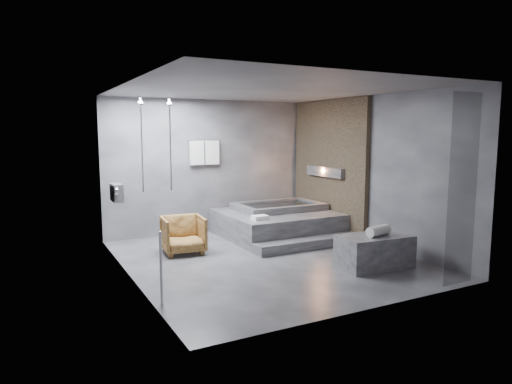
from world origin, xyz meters
TOP-DOWN VIEW (x-y plane):
  - room at (0.40, 0.24)m, footprint 5.00×5.04m
  - tub_deck at (1.05, 1.45)m, footprint 2.20×2.00m
  - tub_step at (1.05, 0.27)m, footprint 2.20×0.36m
  - concrete_bench at (1.29, -1.20)m, footprint 1.18×0.71m
  - driftwood_chair at (-1.11, 1.03)m, footprint 0.78×0.80m
  - rolled_towel at (1.31, -1.24)m, footprint 0.47×0.25m
  - deck_towel at (0.33, 0.86)m, footprint 0.30×0.22m

SIDE VIEW (x-z plane):
  - tub_step at x=1.05m, z-range 0.00..0.18m
  - tub_deck at x=1.05m, z-range 0.00..0.50m
  - concrete_bench at x=1.29m, z-range 0.00..0.51m
  - driftwood_chair at x=-1.11m, z-range 0.00..0.66m
  - deck_towel at x=0.33m, z-range 0.50..0.58m
  - rolled_towel at x=1.31m, z-range 0.51..0.67m
  - room at x=0.40m, z-range 0.32..3.14m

